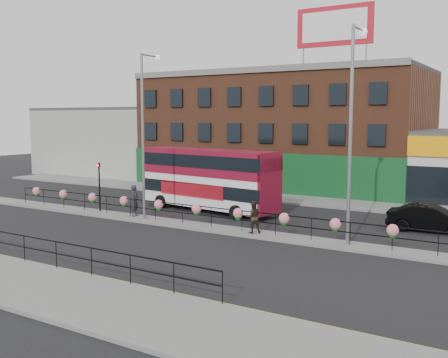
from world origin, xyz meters
The scene contains 18 objects.
ground centered at (0.00, 0.00, 0.00)m, with size 120.00×120.00×0.00m, color black.
south_pavement centered at (0.00, -12.00, 0.07)m, with size 60.00×4.00×0.15m, color slate.
north_pavement centered at (0.00, 12.00, 0.07)m, with size 60.00×4.00×0.15m, color slate.
median centered at (0.00, 0.00, 0.07)m, with size 60.00×1.60×0.15m, color slate.
yellow_line_inner centered at (0.00, -9.70, 0.01)m, with size 60.00×0.10×0.01m, color gold.
yellow_line_outer centered at (0.00, -9.88, 0.01)m, with size 60.00×0.10×0.01m, color gold.
brick_building centered at (-4.00, 19.96, 5.13)m, with size 25.00×12.21×10.30m.
warehouse_west centered at (-24.25, 20.00, 3.65)m, with size 15.50×12.00×7.30m.
billboard centered at (2.50, 14.99, 13.18)m, with size 6.00×0.29×4.40m.
median_railing centered at (0.00, 0.00, 1.05)m, with size 30.04×0.56×1.23m.
south_railing centered at (-2.00, -10.10, 0.96)m, with size 20.04×0.05×1.12m.
double_decker_bus centered at (-2.30, 4.74, 2.56)m, with size 10.54×3.83×4.16m.
car centered at (11.63, 5.85, 0.76)m, with size 4.71×2.00×1.51m, color black.
pedestrian_a centered at (-4.81, 0.23, 1.13)m, with size 0.64×0.81×1.95m, color #252530.
pedestrian_b centered at (3.75, -0.15, 1.02)m, with size 1.07×1.05×1.73m, color black.
lamp_column_west centered at (-3.76, 0.11, 6.04)m, with size 0.36×1.74×9.93m.
lamp_column_east centered at (8.85, 0.34, 6.36)m, with size 0.38×1.84×10.47m.
traffic_light_median centered at (-8.00, 0.39, 2.47)m, with size 0.15×0.28×3.65m.
Camera 1 is at (16.79, -24.28, 6.27)m, focal length 42.00 mm.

